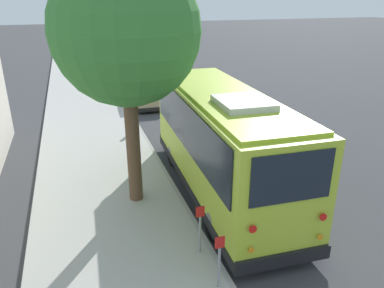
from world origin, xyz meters
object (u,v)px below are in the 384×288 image
at_px(fire_hydrant, 134,123).
at_px(sign_post_near, 219,262).
at_px(parked_sedan_tan, 146,94).
at_px(sign_post_far, 200,229).
at_px(shuttle_bus, 222,138).
at_px(parked_sedan_black, 127,73).
at_px(parked_sedan_maroon, 115,61).
at_px(street_tree, 125,20).
at_px(parked_sedan_silver, 109,52).

bearing_deg(fire_hydrant, sign_post_near, -179.87).
height_order(parked_sedan_tan, fire_hydrant, parked_sedan_tan).
xyz_separation_m(sign_post_far, fire_hydrant, (9.40, 0.02, -0.28)).
xyz_separation_m(parked_sedan_tan, fire_hydrant, (-4.92, 1.56, -0.06)).
bearing_deg(sign_post_far, shuttle_bus, -30.78).
height_order(parked_sedan_black, sign_post_far, sign_post_far).
bearing_deg(parked_sedan_maroon, sign_post_near, 175.33).
relative_size(street_tree, fire_hydrant, 9.61).
distance_m(shuttle_bus, parked_sedan_maroon, 23.95).
distance_m(parked_sedan_black, fire_hydrant, 12.04).
bearing_deg(parked_sedan_black, sign_post_far, 172.02).
distance_m(parked_sedan_black, parked_sedan_maroon, 5.57).
bearing_deg(sign_post_far, street_tree, 17.59).
height_order(parked_sedan_black, sign_post_near, sign_post_near).
xyz_separation_m(shuttle_bus, sign_post_near, (-4.26, 1.79, -1.09)).
height_order(parked_sedan_black, street_tree, street_tree).
bearing_deg(parked_sedan_black, shuttle_bus, 176.92).
relative_size(parked_sedan_tan, sign_post_far, 3.24).
distance_m(parked_sedan_tan, parked_sedan_maroon, 12.59).
height_order(sign_post_far, fire_hydrant, sign_post_far).
bearing_deg(parked_sedan_black, sign_post_near, 172.25).
relative_size(parked_sedan_maroon, sign_post_near, 3.53).
relative_size(shuttle_bus, street_tree, 1.12).
bearing_deg(parked_sedan_tan, street_tree, 169.43).
relative_size(shuttle_bus, sign_post_far, 6.57).
bearing_deg(parked_sedan_tan, fire_hydrant, 164.96).
bearing_deg(street_tree, parked_sedan_black, -8.12).
xyz_separation_m(parked_sedan_black, street_tree, (-18.05, 2.58, 4.96)).
relative_size(parked_sedan_black, parked_sedan_silver, 0.93).
xyz_separation_m(street_tree, fire_hydrant, (6.12, -1.02, -4.98)).
xyz_separation_m(parked_sedan_black, sign_post_far, (-21.34, 1.53, 0.26)).
distance_m(parked_sedan_black, sign_post_far, 21.39).
bearing_deg(parked_sedan_silver, shuttle_bus, -175.44).
distance_m(parked_sedan_silver, sign_post_near, 33.95).
distance_m(parked_sedan_silver, fire_hydrant, 23.30).
bearing_deg(parked_sedan_maroon, parked_sedan_tan, 179.03).
xyz_separation_m(parked_sedan_tan, street_tree, (-11.04, 2.58, 4.92)).
bearing_deg(fire_hydrant, parked_sedan_maroon, -4.35).
bearing_deg(shuttle_bus, parked_sedan_black, 2.97).
relative_size(parked_sedan_tan, street_tree, 0.55).
relative_size(sign_post_far, fire_hydrant, 1.64).
bearing_deg(sign_post_far, fire_hydrant, 0.15).
relative_size(sign_post_near, sign_post_far, 1.00).
bearing_deg(parked_sedan_maroon, parked_sedan_black, -179.67).
distance_m(sign_post_far, fire_hydrant, 9.41).
bearing_deg(parked_sedan_black, parked_sedan_maroon, -1.52).
relative_size(parked_sedan_maroon, fire_hydrant, 5.78).
bearing_deg(parked_sedan_silver, sign_post_far, -178.64).
distance_m(shuttle_bus, fire_hydrant, 6.79).
distance_m(parked_sedan_maroon, sign_post_far, 26.94).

